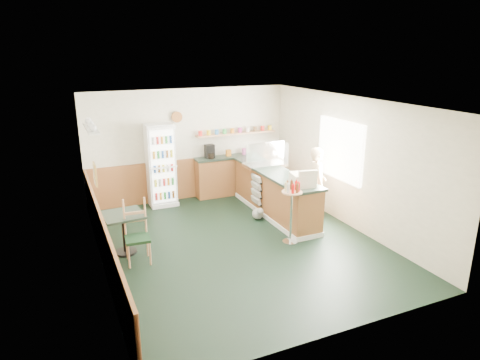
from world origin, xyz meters
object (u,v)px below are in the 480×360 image
display_case (265,155)px  cash_register (303,180)px  drinks_fridge (161,165)px  cafe_chair (136,229)px  cafe_table (124,226)px  condiment_stand (292,203)px  shopkeeper (317,184)px

display_case → cash_register: display_case is taller
drinks_fridge → cafe_chair: size_ratio=1.74×
cafe_table → cafe_chair: (0.15, -0.36, 0.05)m
drinks_fridge → cash_register: bearing=-52.4°
condiment_stand → cafe_table: condiment_stand is taller
shopkeeper → cafe_table: (-4.10, 0.02, -0.27)m
display_case → cafe_table: display_case is taller
drinks_fridge → condiment_stand: bearing=-60.8°
drinks_fridge → cafe_table: (-1.26, -2.25, -0.43)m
cafe_chair → display_case: bearing=28.5°
display_case → cash_register: bearing=-90.0°
display_case → condiment_stand: display_case is taller
drinks_fridge → cafe_chair: drinks_fridge is taller
cash_register → cafe_chair: size_ratio=0.40×
cafe_table → shopkeeper: bearing=-0.2°
cash_register → cafe_chair: cash_register is taller
condiment_stand → cafe_table: size_ratio=1.58×
cafe_table → drinks_fridge: bearing=60.6°
condiment_stand → display_case: bearing=77.8°
cash_register → shopkeeper: 0.93m
shopkeeper → cafe_table: 4.11m
cafe_table → cafe_chair: bearing=-67.5°
drinks_fridge → display_case: size_ratio=2.04×
cafe_table → cafe_chair: cafe_chair is taller
cafe_table → cafe_chair: 0.39m
display_case → cafe_chair: display_case is taller
display_case → condiment_stand: 2.01m
shopkeeper → cafe_chair: bearing=116.9°
cash_register → shopkeeper: shopkeeper is taller
cafe_table → condiment_stand: bearing=-15.6°
drinks_fridge → shopkeeper: bearing=-38.6°
shopkeeper → cafe_table: size_ratio=2.10×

